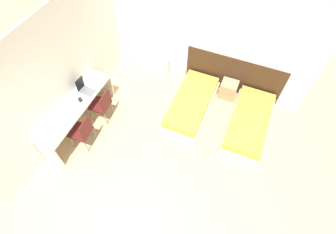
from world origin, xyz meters
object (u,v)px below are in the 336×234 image
nightstand (228,90)px  chair_near_laptop (102,104)px  bed_near_window (191,104)px  laptop (85,89)px  chair_near_notebook (82,131)px  bed_near_door (249,123)px

nightstand → chair_near_laptop: chair_near_laptop is taller
bed_near_window → laptop: (-2.19, -0.98, 0.62)m
chair_near_laptop → chair_near_notebook: bearing=-94.4°
bed_near_window → bed_near_door: (1.40, 0.00, 0.00)m
bed_near_window → laptop: bearing=-155.9°
bed_near_door → nightstand: (-0.70, 0.76, 0.05)m
bed_near_window → chair_near_laptop: 2.09m
bed_near_window → laptop: 2.48m
bed_near_door → nightstand: bearing=132.6°
bed_near_door → laptop: 3.77m
nightstand → chair_near_notebook: 3.59m
bed_near_window → bed_near_door: bearing=0.0°
nightstand → chair_near_notebook: bearing=-134.1°
chair_near_laptop → chair_near_notebook: (0.00, -0.79, 0.00)m
bed_near_door → chair_near_laptop: chair_near_laptop is taller
bed_near_door → chair_near_notebook: size_ratio=2.14×
bed_near_door → bed_near_window: bearing=180.0°
bed_near_window → bed_near_door: 1.40m
nightstand → laptop: size_ratio=1.35×
bed_near_window → nightstand: nightstand is taller
chair_near_laptop → laptop: bearing=169.6°
chair_near_laptop → chair_near_notebook: size_ratio=1.00×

